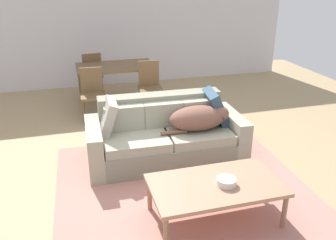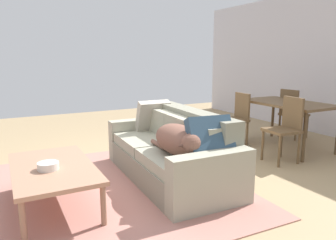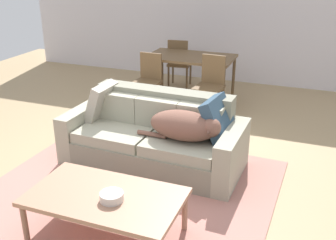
# 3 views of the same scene
# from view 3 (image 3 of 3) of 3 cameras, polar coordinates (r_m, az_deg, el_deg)

# --- Properties ---
(ground_plane) EXTENTS (10.00, 10.00, 0.00)m
(ground_plane) POSITION_cam_3_polar(r_m,az_deg,el_deg) (4.62, -6.17, -7.29)
(ground_plane) COLOR tan
(back_partition) EXTENTS (8.00, 0.12, 2.70)m
(back_partition) POSITION_cam_3_polar(r_m,az_deg,el_deg) (7.84, 7.13, 15.42)
(back_partition) COLOR silver
(back_partition) RESTS_ON ground
(area_rug) EXTENTS (2.96, 2.78, 0.01)m
(area_rug) POSITION_cam_3_polar(r_m,az_deg,el_deg) (4.20, -5.97, -10.51)
(area_rug) COLOR tan
(area_rug) RESTS_ON ground
(couch) EXTENTS (2.07, 0.97, 0.82)m
(couch) POSITION_cam_3_polar(r_m,az_deg,el_deg) (4.66, -1.85, -2.51)
(couch) COLOR gray
(couch) RESTS_ON ground
(dog_on_left_cushion) EXTENTS (0.92, 0.41, 0.32)m
(dog_on_left_cushion) POSITION_cam_3_polar(r_m,az_deg,el_deg) (4.27, 2.49, -0.82)
(dog_on_left_cushion) COLOR brown
(dog_on_left_cushion) RESTS_ON couch
(throw_pillow_by_left_arm) EXTENTS (0.27, 0.46, 0.46)m
(throw_pillow_by_left_arm) POSITION_cam_3_polar(r_m,az_deg,el_deg) (4.92, -9.49, 2.58)
(throw_pillow_by_left_arm) COLOR #AEA595
(throw_pillow_by_left_arm) RESTS_ON couch
(throw_pillow_by_right_arm) EXTENTS (0.36, 0.50, 0.48)m
(throw_pillow_by_right_arm) POSITION_cam_3_polar(r_m,az_deg,el_deg) (4.35, 7.26, 0.15)
(throw_pillow_by_right_arm) COLOR #30495F
(throw_pillow_by_right_arm) RESTS_ON couch
(coffee_table) EXTENTS (1.30, 0.74, 0.42)m
(coffee_table) POSITION_cam_3_polar(r_m,az_deg,el_deg) (3.47, -8.89, -10.99)
(coffee_table) COLOR tan
(coffee_table) RESTS_ON ground
(bowl_on_coffee_table) EXTENTS (0.20, 0.20, 0.07)m
(bowl_on_coffee_table) POSITION_cam_3_polar(r_m,az_deg,el_deg) (3.36, -7.99, -10.71)
(bowl_on_coffee_table) COLOR silver
(bowl_on_coffee_table) RESTS_ON coffee_table
(dining_table) EXTENTS (1.40, 0.84, 0.75)m
(dining_table) POSITION_cam_3_polar(r_m,az_deg,el_deg) (6.66, 3.21, 8.48)
(dining_table) COLOR brown
(dining_table) RESTS_ON ground
(dining_chair_near_left) EXTENTS (0.42, 0.42, 0.87)m
(dining_chair_near_left) POSITION_cam_3_polar(r_m,az_deg,el_deg) (6.31, -2.85, 5.90)
(dining_chair_near_left) COLOR brown
(dining_chair_near_left) RESTS_ON ground
(dining_chair_near_right) EXTENTS (0.43, 0.43, 0.91)m
(dining_chair_near_right) POSITION_cam_3_polar(r_m,az_deg,el_deg) (6.04, 6.04, 5.24)
(dining_chair_near_right) COLOR brown
(dining_chair_near_right) RESTS_ON ground
(dining_chair_far_left) EXTENTS (0.44, 0.44, 0.89)m
(dining_chair_far_left) POSITION_cam_3_polar(r_m,az_deg,el_deg) (7.36, 1.56, 8.33)
(dining_chair_far_left) COLOR brown
(dining_chair_far_left) RESTS_ON ground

